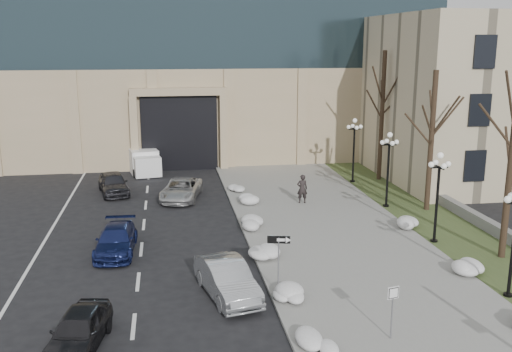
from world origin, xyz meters
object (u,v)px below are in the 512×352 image
(car_c, at_px, (116,240))
(car_a, at_px, (78,330))
(lamppost_c, at_px, (389,160))
(lamppost_d, at_px, (354,142))
(car_e, at_px, (113,183))
(lamppost_b, at_px, (438,185))
(car_b, at_px, (227,279))
(keep_sign, at_px, (393,302))
(car_d, at_px, (181,189))
(pedestrian, at_px, (302,189))
(one_way_sign, at_px, (283,247))
(box_truck, at_px, (143,160))

(car_c, bearing_deg, car_a, -90.87)
(car_c, bearing_deg, lamppost_c, 20.93)
(car_c, height_order, lamppost_d, lamppost_d)
(car_e, distance_m, lamppost_b, 21.35)
(car_b, xyz_separation_m, keep_sign, (5.16, -4.50, 0.76))
(car_b, distance_m, lamppost_c, 15.85)
(car_d, xyz_separation_m, pedestrian, (7.52, -2.49, 0.37))
(car_c, relative_size, pedestrian, 2.42)
(car_c, bearing_deg, lamppost_b, -1.73)
(car_b, distance_m, one_way_sign, 2.62)
(car_c, distance_m, box_truck, 18.30)
(pedestrian, height_order, one_way_sign, one_way_sign)
(car_a, xyz_separation_m, one_way_sign, (7.57, 2.90, 1.46))
(lamppost_c, height_order, lamppost_d, same)
(car_a, xyz_separation_m, lamppost_b, (16.52, 7.77, 2.41))
(car_c, xyz_separation_m, car_e, (-1.04, 11.46, 0.09))
(car_a, bearing_deg, lamppost_c, 51.03)
(car_a, distance_m, car_b, 6.27)
(car_c, xyz_separation_m, car_d, (3.45, 9.33, 0.02))
(car_a, xyz_separation_m, car_e, (-0.49, 20.45, 0.08))
(car_e, distance_m, box_truck, 7.04)
(car_b, bearing_deg, lamppost_c, 31.71)
(car_b, distance_m, keep_sign, 6.89)
(car_b, height_order, lamppost_c, lamppost_c)
(car_d, bearing_deg, box_truck, 119.97)
(car_e, relative_size, one_way_sign, 1.69)
(one_way_sign, relative_size, keep_sign, 1.26)
(car_b, xyz_separation_m, car_e, (-5.85, 17.20, -0.00))
(car_b, distance_m, pedestrian, 14.00)
(box_truck, height_order, lamppost_c, lamppost_c)
(car_c, relative_size, lamppost_d, 0.93)
(car_a, bearing_deg, car_c, 96.71)
(car_b, xyz_separation_m, lamppost_b, (11.16, 4.52, 2.33))
(lamppost_d, bearing_deg, box_truck, 156.96)
(car_c, relative_size, one_way_sign, 1.73)
(car_a, relative_size, lamppost_c, 0.82)
(car_a, bearing_deg, keep_sign, 3.45)
(car_b, relative_size, keep_sign, 2.21)
(car_e, relative_size, lamppost_c, 0.91)
(car_e, height_order, one_way_sign, one_way_sign)
(lamppost_b, bearing_deg, lamppost_c, 90.00)
(car_d, distance_m, lamppost_c, 13.37)
(car_c, distance_m, pedestrian, 12.93)
(car_a, distance_m, keep_sign, 10.63)
(car_c, height_order, box_truck, box_truck)
(lamppost_b, bearing_deg, lamppost_d, 90.00)
(box_truck, height_order, keep_sign, keep_sign)
(one_way_sign, xyz_separation_m, lamppost_c, (8.95, 11.37, 0.96))
(car_d, bearing_deg, pedestrian, -5.52)
(pedestrian, distance_m, lamppost_c, 5.62)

